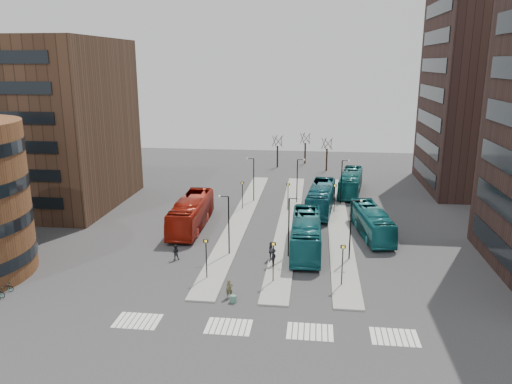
# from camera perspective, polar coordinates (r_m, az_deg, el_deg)

# --- Properties ---
(ground) EXTENTS (160.00, 160.00, 0.00)m
(ground) POSITION_cam_1_polar(r_m,az_deg,el_deg) (34.80, -2.64, -18.46)
(ground) COLOR #2F2F32
(ground) RESTS_ON ground
(island_left) EXTENTS (2.50, 45.00, 0.15)m
(island_left) POSITION_cam_1_polar(r_m,az_deg,el_deg) (62.35, -1.72, -3.02)
(island_left) COLOR gray
(island_left) RESTS_ON ground
(island_mid) EXTENTS (2.50, 45.00, 0.15)m
(island_mid) POSITION_cam_1_polar(r_m,az_deg,el_deg) (61.77, 3.80, -3.22)
(island_mid) COLOR gray
(island_mid) RESTS_ON ground
(island_right) EXTENTS (2.50, 45.00, 0.15)m
(island_right) POSITION_cam_1_polar(r_m,az_deg,el_deg) (61.76, 9.37, -3.39)
(island_right) COLOR gray
(island_right) RESTS_ON ground
(suitcase) EXTENTS (0.49, 0.39, 0.60)m
(suitcase) POSITION_cam_1_polar(r_m,az_deg,el_deg) (41.56, -2.61, -12.11)
(suitcase) COLOR navy
(suitcase) RESTS_ON ground
(red_bus) EXTENTS (3.33, 13.00, 3.60)m
(red_bus) POSITION_cam_1_polar(r_m,az_deg,el_deg) (59.11, -7.41, -2.38)
(red_bus) COLOR #9A180B
(red_bus) RESTS_ON ground
(teal_bus_a) EXTENTS (3.08, 12.54, 3.48)m
(teal_bus_a) POSITION_cam_1_polar(r_m,az_deg,el_deg) (52.06, 5.73, -4.78)
(teal_bus_a) COLOR #135B63
(teal_bus_a) RESTS_ON ground
(teal_bus_b) EXTENTS (4.06, 12.70, 3.48)m
(teal_bus_b) POSITION_cam_1_polar(r_m,az_deg,el_deg) (65.75, 7.42, -0.69)
(teal_bus_b) COLOR #135361
(teal_bus_b) RESTS_ON ground
(teal_bus_c) EXTENTS (4.25, 11.48, 3.12)m
(teal_bus_c) POSITION_cam_1_polar(r_m,az_deg,el_deg) (57.60, 13.08, -3.36)
(teal_bus_c) COLOR #15636A
(teal_bus_c) RESTS_ON ground
(teal_bus_d) EXTENTS (4.35, 12.20, 3.33)m
(teal_bus_d) POSITION_cam_1_polar(r_m,az_deg,el_deg) (75.26, 10.77, 1.08)
(teal_bus_d) COLOR #136060
(teal_bus_d) RESTS_ON ground
(traveller) EXTENTS (0.67, 0.54, 1.60)m
(traveller) POSITION_cam_1_polar(r_m,az_deg,el_deg) (42.08, -3.07, -11.00)
(traveller) COLOR brown
(traveller) RESTS_ON ground
(commuter_a) EXTENTS (0.87, 0.75, 1.56)m
(commuter_a) POSITION_cam_1_polar(r_m,az_deg,el_deg) (50.23, -9.19, -6.82)
(commuter_a) COLOR black
(commuter_a) RESTS_ON ground
(commuter_b) EXTENTS (0.53, 1.12, 1.87)m
(commuter_b) POSITION_cam_1_polar(r_m,az_deg,el_deg) (49.45, 1.71, -6.78)
(commuter_b) COLOR black
(commuter_b) RESTS_ON ground
(commuter_c) EXTENTS (1.07, 1.35, 1.83)m
(commuter_c) POSITION_cam_1_polar(r_m,az_deg,el_deg) (48.00, 1.91, -7.49)
(commuter_c) COLOR black
(commuter_c) RESTS_ON ground
(bicycle_far) EXTENTS (1.60, 0.66, 0.82)m
(bicycle_far) POSITION_cam_1_polar(r_m,az_deg,el_deg) (48.28, -26.81, -9.67)
(bicycle_far) COLOR gray
(bicycle_far) RESTS_ON ground
(crosswalk_stripes) EXTENTS (22.35, 2.40, 0.01)m
(crosswalk_stripes) POSITION_cam_1_polar(r_m,az_deg,el_deg) (37.97, 1.10, -15.36)
(crosswalk_stripes) COLOR silver
(crosswalk_stripes) RESTS_ON ground
(office_block) EXTENTS (25.00, 20.12, 22.00)m
(office_block) POSITION_cam_1_polar(r_m,az_deg,el_deg) (74.28, -25.02, 7.12)
(office_block) COLOR #432D1F
(office_block) RESTS_ON ground
(tower_far) EXTENTS (20.12, 20.00, 30.00)m
(tower_far) POSITION_cam_1_polar(r_m,az_deg,el_deg) (83.30, 26.26, 10.43)
(tower_far) COLOR #301F1A
(tower_far) RESTS_ON ground
(sign_poles) EXTENTS (12.45, 22.12, 3.65)m
(sign_poles) POSITION_cam_1_polar(r_m,az_deg,el_deg) (54.42, 3.00, -3.12)
(sign_poles) COLOR black
(sign_poles) RESTS_ON ground
(lamp_posts) EXTENTS (14.04, 20.24, 6.12)m
(lamp_posts) POSITION_cam_1_polar(r_m,az_deg,el_deg) (58.83, 4.36, -0.58)
(lamp_posts) COLOR black
(lamp_posts) RESTS_ON ground
(bare_trees) EXTENTS (10.97, 8.14, 5.90)m
(bare_trees) POSITION_cam_1_polar(r_m,az_deg,el_deg) (92.85, 5.38, 4.50)
(bare_trees) COLOR black
(bare_trees) RESTS_ON ground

